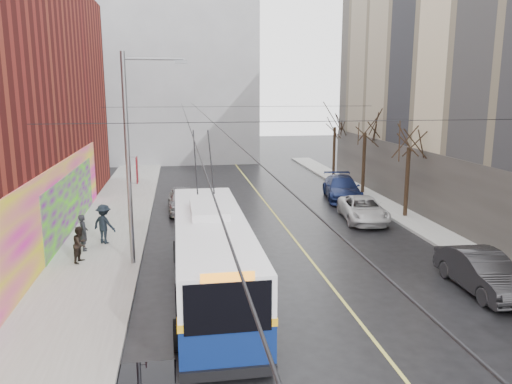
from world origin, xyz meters
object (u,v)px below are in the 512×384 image
tree_far (335,118)px  trolleybus (211,255)px  streetlight_pole (132,155)px  parked_car_c (363,209)px  tree_mid (365,122)px  parked_car_d (342,188)px  pedestrian_c (104,224)px  pedestrian_a (84,233)px  tree_near (410,134)px  parked_car_b (482,272)px  following_car (182,200)px  pedestrian_b (80,244)px

tree_far → trolleybus: bearing=-117.2°
streetlight_pole → parked_car_c: streetlight_pole is taller
tree_mid → tree_far: size_ratio=1.02×
trolleybus → parked_car_c: 13.35m
parked_car_d → pedestrian_c: bearing=-141.0°
streetlight_pole → pedestrian_a: 5.06m
tree_near → pedestrian_c: tree_near is taller
parked_car_b → pedestrian_a: pedestrian_a is taller
tree_near → pedestrian_a: bearing=-167.6°
streetlight_pole → tree_near: bearing=21.6°
following_car → trolleybus: bearing=-87.8°
tree_near → parked_car_c: tree_near is taller
trolleybus → parked_car_d: bearing=56.2°
streetlight_pole → pedestrian_a: (-2.54, 2.11, -3.84)m
tree_far → parked_car_b: (-2.04, -24.82, -4.38)m
following_car → pedestrian_a: bearing=-123.5°
streetlight_pole → parked_car_d: bearing=41.3°
streetlight_pole → tree_near: 16.28m
trolleybus → tree_near: bearing=38.2°
tree_near → pedestrian_c: (-16.89, -2.90, -3.86)m
tree_far → tree_mid: bearing=-90.0°
parked_car_d → pedestrian_a: 18.20m
pedestrian_c → trolleybus: bearing=158.5°
tree_near → tree_mid: tree_mid is taller
tree_near → parked_car_d: size_ratio=1.16×
parked_car_c → pedestrian_a: pedestrian_a is taller
parked_car_c → trolleybus: bearing=-127.5°
pedestrian_a → parked_car_b: bearing=-128.1°
tree_near → tree_mid: (0.00, 7.00, 0.28)m
tree_mid → tree_far: 7.00m
parked_car_c → following_car: 11.02m
trolleybus → parked_car_b: (10.10, -1.16, -0.81)m
parked_car_c → following_car: bearing=167.3°
pedestrian_b → following_car: bearing=-7.6°
streetlight_pole → tree_near: streetlight_pole is taller
trolleybus → following_car: bearing=93.7°
tree_near → pedestrian_a: size_ratio=3.74×
tree_near → pedestrian_c: size_ratio=3.32×
following_car → pedestrian_a: size_ratio=2.60×
trolleybus → pedestrian_c: (-4.75, 6.76, -0.46)m
streetlight_pole → pedestrian_a: bearing=140.3°
tree_mid → tree_far: tree_mid is taller
pedestrian_b → pedestrian_c: (0.64, 2.63, 0.17)m
tree_far → pedestrian_a: 25.49m
streetlight_pole → tree_near: size_ratio=1.41×
parked_car_b → pedestrian_c: bearing=153.3°
parked_car_c → parked_car_b: bearing=-78.8°
tree_near → tree_mid: size_ratio=0.96×
tree_far → parked_car_c: size_ratio=1.33×
tree_mid → parked_car_d: size_ratio=1.21×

